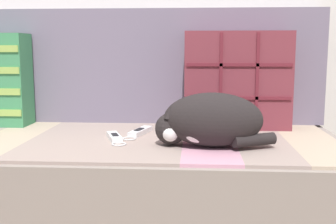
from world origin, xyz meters
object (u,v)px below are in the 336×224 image
(sleeping_cat, at_px, (208,121))
(couch, at_px, (88,191))
(game_remote_far, at_px, (115,138))
(throw_pillow_quilted, at_px, (237,80))
(game_remote_near, at_px, (140,132))

(sleeping_cat, bearing_deg, couch, 161.00)
(sleeping_cat, bearing_deg, game_remote_far, 166.83)
(couch, xyz_separation_m, sleeping_cat, (0.44, -0.15, 0.29))
(sleeping_cat, bearing_deg, throw_pillow_quilted, 70.13)
(couch, bearing_deg, sleeping_cat, -19.00)
(throw_pillow_quilted, xyz_separation_m, sleeping_cat, (-0.12, -0.34, -0.11))
(couch, height_order, throw_pillow_quilted, throw_pillow_quilted)
(couch, bearing_deg, game_remote_far, -32.71)
(sleeping_cat, distance_m, game_remote_far, 0.34)
(sleeping_cat, xyz_separation_m, game_remote_near, (-0.25, 0.18, -0.07))
(game_remote_near, bearing_deg, game_remote_far, -125.10)
(couch, relative_size, sleeping_cat, 4.87)
(throw_pillow_quilted, relative_size, game_remote_far, 2.23)
(sleeping_cat, relative_size, game_remote_far, 2.09)
(couch, relative_size, game_remote_near, 9.19)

